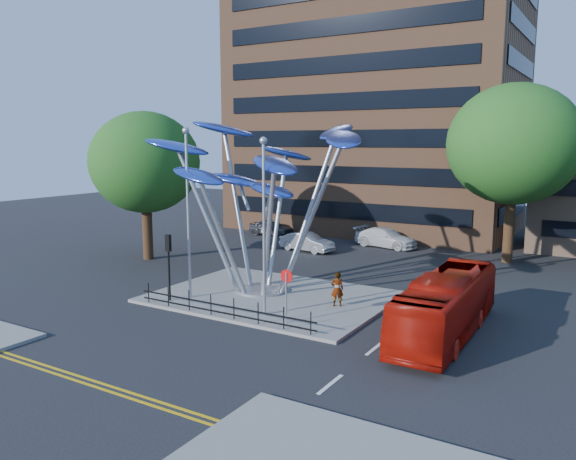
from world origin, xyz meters
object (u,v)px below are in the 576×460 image
Objects in this scene: tree_right at (514,145)px; red_bus at (446,305)px; street_lamp_left at (188,198)px; pedestrian at (337,289)px; leaf_sculpture at (262,167)px; parked_car_mid at (307,242)px; tree_left at (145,163)px; street_lamp_right at (264,211)px; traffic_light_island at (169,253)px; parked_car_left at (271,228)px; parked_car_right at (386,238)px; no_entry_sign_island at (286,287)px.

tree_right is 1.26× the size of red_bus.
pedestrian is at bearing 19.08° from street_lamp_left.
parked_car_mid is at bearing 107.63° from leaf_sculpture.
leaf_sculpture is 7.32× the size of pedestrian.
parked_car_mid is at bearing 94.85° from street_lamp_left.
tree_left is 23.71m from red_bus.
tree_left is at bearing 154.23° from street_lamp_right.
traffic_light_island is 0.36× the size of red_bus.
red_bus is at bearing 10.08° from traffic_light_island.
tree_right is at bearing -89.31° from parked_car_left.
traffic_light_island is at bearing -8.36° from pedestrian.
traffic_light_island is 15.91m from parked_car_mid.
leaf_sculpture is 17.45m from parked_car_right.
no_entry_sign_island reaches higher than pedestrian.
tree_right is at bearing -86.27° from parked_car_right.
no_entry_sign_island is (6.50, -0.98, -3.54)m from street_lamp_left.
parked_car_left is at bearing 111.00° from street_lamp_left.
tree_left is 2.02× the size of parked_car_right.
street_lamp_left is at bearing -167.80° from parked_car_mid.
parked_car_left is at bearing 108.81° from traffic_light_island.
parked_car_left is (-7.48, 19.50, -4.65)m from street_lamp_left.
parked_car_right is (-3.26, 20.48, -1.07)m from no_entry_sign_island.
red_bus reaches higher than pedestrian.
tree_right reaches higher than no_entry_sign_island.
parked_car_right is at bearing 87.15° from leaf_sculpture.
leaf_sculpture is 20.07m from parked_car_left.
tree_right is 22.49m from street_lamp_left.
parked_car_right is (-4.06, 16.97, -0.28)m from pedestrian.
parked_car_mid is at bearing 135.96° from red_bus.
leaf_sculpture is 1.53× the size of street_lamp_right.
tree_right is at bearing 55.95° from street_lamp_left.
no_entry_sign_island is 6.94m from red_bus.
pedestrian is (4.87, -0.65, -5.85)m from leaf_sculpture.
leaf_sculpture is 7.65m from pedestrian.
tree_right is 1.46× the size of street_lamp_right.
no_entry_sign_island is at bearing 0.13° from traffic_light_island.
pedestrian is at bearing -13.30° from tree_left.
parked_car_mid is at bearing 45.13° from tree_left.
red_bus is (10.57, -1.78, -5.53)m from leaf_sculpture.
tree_left reaches higher than street_lamp_left.
parked_car_mid is 0.84× the size of parked_car_right.
no_entry_sign_island is 24.83m from parked_car_left.
tree_right reaches higher than red_bus.
street_lamp_left is 2.57× the size of traffic_light_island.
street_lamp_left is (-2.43, -3.18, -1.52)m from leaf_sculpture.
leaf_sculpture is 1.45× the size of street_lamp_left.
tree_right is 4.94× the size of no_entry_sign_island.
red_bus reaches higher than parked_car_right.
leaf_sculpture is at bearing -15.55° from tree_left.
leaf_sculpture is at bearing 54.96° from traffic_light_island.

